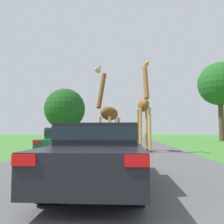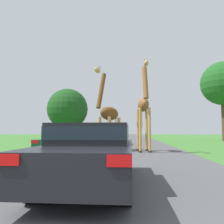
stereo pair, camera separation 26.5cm
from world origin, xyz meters
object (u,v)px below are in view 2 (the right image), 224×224
Objects in this scene: car_queue_left at (113,134)px; car_queue_right at (113,137)px; giraffe_near_road at (109,115)px; tree_left_edge at (223,84)px; giraffe_companion at (144,106)px; car_far_ahead at (65,140)px; car_lead_maroon at (93,151)px; tree_centre_back at (68,109)px.

car_queue_right is at bearing -85.60° from car_queue_left.
tree_left_edge reaches higher than giraffe_near_road.
car_queue_left is at bearing -83.47° from giraffe_companion.
giraffe_near_road is 2.22m from giraffe_companion.
car_far_ahead is 22.74m from tree_left_edge.
car_queue_left is (-1.44, 24.07, 0.05)m from car_lead_maroon.
tree_left_edge reaches higher than car_queue_right.
giraffe_companion is at bearing -176.27° from giraffe_near_road.
car_queue_right is 9.20m from car_far_ahead.
tree_left_edge is (12.38, 7.82, 6.02)m from car_queue_right.
giraffe_companion is 7.70m from car_queue_right.
tree_centre_back is at bearing 119.70° from car_queue_right.
car_lead_maroon is at bearing 75.22° from giraffe_companion.
car_queue_left is 0.47× the size of tree_left_edge.
car_far_ahead reaches higher than car_lead_maroon.
tree_centre_back is (-8.05, 20.09, 2.29)m from giraffe_near_road.
tree_left_edge reaches higher than giraffe_companion.
tree_left_edge is at bearing -108.58° from giraffe_near_road.
giraffe_companion reaches higher than car_queue_right.
tree_left_edge is (10.07, 14.91, 4.13)m from giraffe_companion.
giraffe_near_road is 9.08m from car_lead_maroon.
car_far_ahead reaches higher than car_queue_right.
giraffe_near_road is 0.65× the size of tree_centre_back.
giraffe_companion reaches higher than car_lead_maroon.
giraffe_companion is 1.16× the size of car_queue_left.
car_queue_left is at bearing 176.15° from tree_left_edge.
giraffe_companion is at bearing 26.45° from car_far_ahead.
giraffe_near_road is 15.20m from car_queue_left.
car_queue_right is (-2.32, 7.09, -1.89)m from giraffe_companion.
car_queue_left is (-0.67, 8.70, 0.09)m from car_queue_right.
car_lead_maroon is 1.09× the size of car_queue_left.
giraffe_companion is 0.54× the size of tree_left_edge.
car_far_ahead is at bearing -100.24° from car_queue_right.
car_lead_maroon is 1.19× the size of car_queue_right.
tree_left_edge reaches higher than tree_centre_back.
giraffe_companion is at bearing -71.91° from car_queue_right.
tree_left_edge is at bearing -128.20° from giraffe_companion.
car_queue_left reaches higher than car_lead_maroon.
tree_left_edge is at bearing -16.18° from tree_centre_back.
giraffe_near_road is at bearing -86.52° from car_queue_left.
car_queue_right is 8.73m from car_queue_left.
car_lead_maroon is at bearing -116.61° from tree_left_edge.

